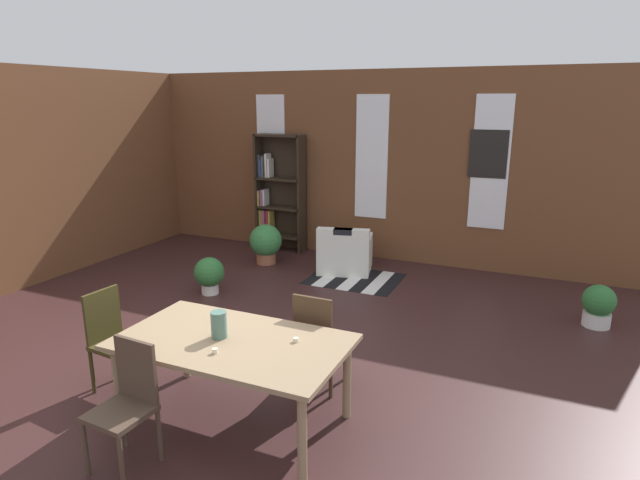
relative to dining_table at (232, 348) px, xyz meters
The scene contains 19 objects.
ground_plane 1.05m from the dining_table, 129.65° to the left, with size 11.50×11.50×0.00m, color #39201F.
back_wall_brick 5.20m from the dining_table, 95.75° to the left, with size 9.07×0.12×3.10m, color brown.
window_pane_0 5.67m from the dining_table, 115.46° to the left, with size 0.55×0.02×2.02m, color white.
window_pane_1 5.16m from the dining_table, 95.83° to the left, with size 0.55×0.02×2.02m, color white.
window_pane_2 5.32m from the dining_table, 74.80° to the left, with size 0.55×0.02×2.02m, color white.
dining_table is the anchor object (origin of this frame).
vase_on_table 0.22m from the dining_table, behind, with size 0.13×0.13×0.22m, color #4C7266.
tealight_candle_0 0.53m from the dining_table, 19.86° to the left, with size 0.04×0.04×0.03m, color silver.
tealight_candle_1 0.27m from the dining_table, 87.70° to the right, with size 0.04×0.04×0.04m, color silver.
dining_chair_far_right 0.88m from the dining_table, 61.01° to the left, with size 0.41×0.41×0.95m.
dining_chair_near_left 0.88m from the dining_table, 118.77° to the right, with size 0.42×0.42×0.95m.
dining_chair_head_left 1.32m from the dining_table, behind, with size 0.44×0.44×0.95m.
bookshelf_tall 5.35m from the dining_table, 114.34° to the left, with size 0.88×0.30×2.05m.
armchair_white 4.21m from the dining_table, 98.50° to the left, with size 0.97×0.97×0.75m.
potted_plant_by_shelf 4.49m from the dining_table, 49.44° to the left, with size 0.38×0.38×0.52m.
potted_plant_corner 3.16m from the dining_table, 129.11° to the left, with size 0.42×0.42×0.52m.
potted_plant_window 4.46m from the dining_table, 116.17° to the left, with size 0.53×0.53×0.66m.
striped_rug 3.90m from the dining_table, 95.08° to the left, with size 1.35×1.07×0.01m.
framed_picture 5.33m from the dining_table, 75.22° to the left, with size 0.56×0.03×0.72m, color black.
Camera 1 is at (2.76, -3.93, 2.64)m, focal length 29.66 mm.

